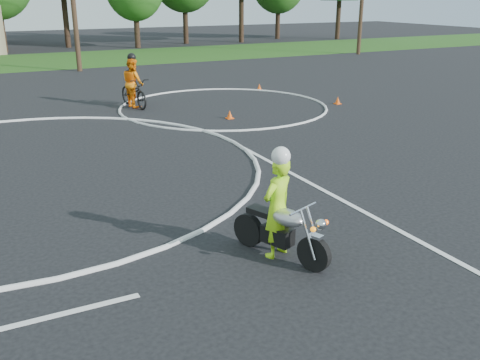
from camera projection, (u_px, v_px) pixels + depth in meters
name	position (u px, v px, depth m)	size (l,w,h in m)	color
ground	(33.00, 213.00, 10.79)	(120.00, 120.00, 0.00)	black
course_markings	(94.00, 147.00, 15.38)	(19.05, 19.05, 0.12)	silver
primary_motorcycle	(282.00, 231.00, 8.80)	(0.90, 1.86, 1.03)	black
rider_primary_grp	(278.00, 204.00, 8.76)	(0.74, 0.62, 1.91)	#A8F219
rider_second_grp	(134.00, 88.00, 20.70)	(1.07, 2.24, 2.07)	black
traffic_cones	(162.00, 132.00, 16.51)	(17.23, 15.27, 0.30)	#F7520D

